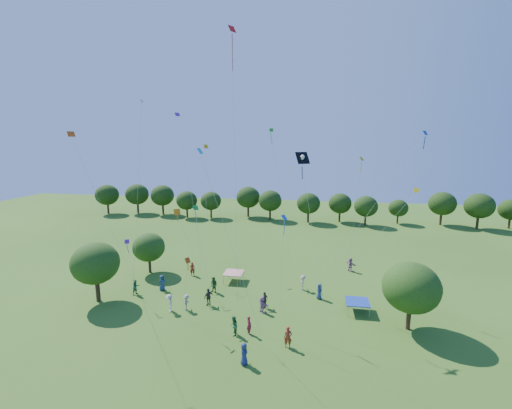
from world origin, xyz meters
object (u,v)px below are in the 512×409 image
Objects in this scene: near_tree_north at (149,247)px; tent_red_stripe at (234,273)px; near_tree_west at (95,263)px; red_high_kite at (233,90)px; near_tree_east at (411,288)px; tent_blue at (357,302)px; pirate_kite at (303,161)px.

tent_red_stripe is (11.12, -0.98, -2.29)m from near_tree_north.
red_high_kite is (14.68, 0.06, 16.64)m from near_tree_west.
near_tree_east is (28.80, -8.78, 0.61)m from near_tree_north.
near_tree_east is at bearing -16.95° from near_tree_north.
near_tree_north is at bearing 163.05° from near_tree_east.
tent_blue is at bearing 148.50° from near_tree_east.
near_tree_west is 23.37m from pirate_kite.
pirate_kite is at bearing 168.88° from near_tree_east.
near_tree_north is at bearing 160.23° from pirate_kite.
red_high_kite reaches higher than tent_red_stripe.
tent_red_stripe is at bearing 29.75° from near_tree_west.
near_tree_east reaches higher than near_tree_north.
near_tree_west reaches higher than tent_red_stripe.
near_tree_west is at bearing -175.64° from tent_blue.
tent_red_stripe and tent_blue have the same top height.
pirate_kite is at bearing 12.50° from red_high_kite.
near_tree_west is 0.45× the size of pirate_kite.
near_tree_east is at bearing -23.79° from tent_red_stripe.
near_tree_west is 2.87× the size of tent_blue.
tent_red_stripe is at bearing -5.06° from near_tree_north.
red_high_kite reaches higher than tent_blue.
red_high_kite is at bearing -167.50° from pirate_kite.
near_tree_west is 15.05m from tent_red_stripe.
near_tree_north is 2.33× the size of tent_blue.
pirate_kite reaches higher than near_tree_north.
near_tree_east is 2.79× the size of tent_blue.
tent_red_stripe is at bearing 143.66° from pirate_kite.
tent_blue is at bearing 4.36° from near_tree_west.
tent_blue is (13.61, -5.30, 0.00)m from tent_red_stripe.
near_tree_west is at bearing -179.77° from red_high_kite.
near_tree_north is 0.84× the size of near_tree_east.
near_tree_east is at bearing -31.50° from tent_blue.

